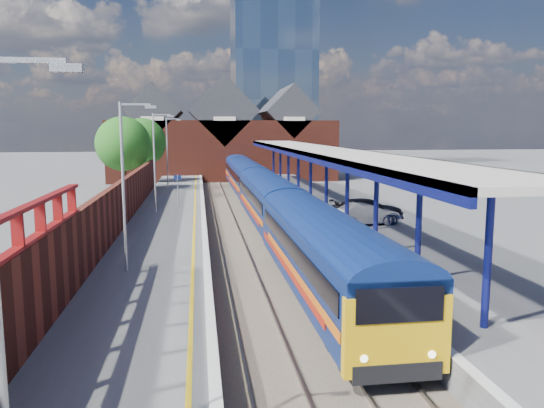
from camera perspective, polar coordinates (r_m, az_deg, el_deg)
The scene contains 23 objects.
ground at distance 46.88m, azimuth -3.65°, elevation -0.41°, with size 240.00×240.00×0.00m, color #5B5B5E.
ballast_bed at distance 37.05m, azimuth -2.48°, elevation -2.63°, with size 6.00×76.00×0.06m, color #473D33.
rails at distance 37.03m, azimuth -2.48°, elevation -2.49°, with size 4.51×76.00×0.14m.
left_platform at distance 36.86m, azimuth -11.03°, elevation -2.09°, with size 5.00×76.00×1.00m, color #565659.
right_platform at distance 38.00m, azimuth 6.56°, elevation -1.69°, with size 6.00×76.00×1.00m, color #565659.
coping_left at distance 36.72m, azimuth -7.39°, elevation -1.21°, with size 0.30×76.00×0.05m, color silver.
coping_right at distance 37.30m, azimuth 2.33°, elevation -1.01°, with size 0.30×76.00×0.05m, color silver.
yellow_line at distance 36.72m, azimuth -8.33°, elevation -1.26°, with size 0.14×76.00×0.01m, color yellow.
train at distance 45.55m, azimuth -1.68°, elevation 2.04°, with size 2.90×65.91×3.45m.
canopy at distance 39.25m, azimuth 5.23°, elevation 5.62°, with size 4.50×52.00×4.48m.
lamp_post_a at distance 8.96m, azimuth -26.92°, elevation -5.25°, with size 1.48×0.18×7.00m.
lamp_post_b at distance 22.52m, azimuth -15.40°, elevation 2.89°, with size 1.48×0.18×7.00m.
lamp_post_c at distance 38.40m, azimuth -12.35°, elevation 5.03°, with size 1.48×0.18×7.00m.
lamp_post_d at distance 54.36m, azimuth -11.08°, elevation 5.91°, with size 1.48×0.18×7.00m.
platform_sign at distance 40.49m, azimuth -10.11°, elevation 1.97°, with size 0.55×0.08×2.50m.
brick_wall at distance 30.47m, azimuth -16.65°, elevation -0.68°, with size 0.35×50.00×3.86m.
station_building at distance 74.33m, azimuth -5.33°, elevation 6.93°, with size 30.00×12.12×13.78m.
glass_tower at distance 98.08m, azimuth 0.01°, elevation 15.88°, with size 14.20×14.20×40.30m.
tree_near at distance 52.63m, azimuth -15.57°, elevation 6.09°, with size 5.20×5.20×8.10m.
tree_far at distance 60.46m, azimuth -13.63°, elevation 6.39°, with size 5.20×5.20×8.10m.
parked_car_silver at distance 33.41m, azimuth 10.09°, elevation -1.07°, with size 1.43×4.09×1.35m, color #9B9A9F.
parked_car_dark at distance 35.18m, azimuth 10.26°, elevation -0.57°, with size 1.96×4.82×1.40m, color black.
parked_car_blue at distance 33.81m, azimuth 10.21°, elevation -1.07°, with size 2.04×4.42×1.23m, color navy.
Camera 1 is at (-3.43, -16.24, 6.93)m, focal length 35.00 mm.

